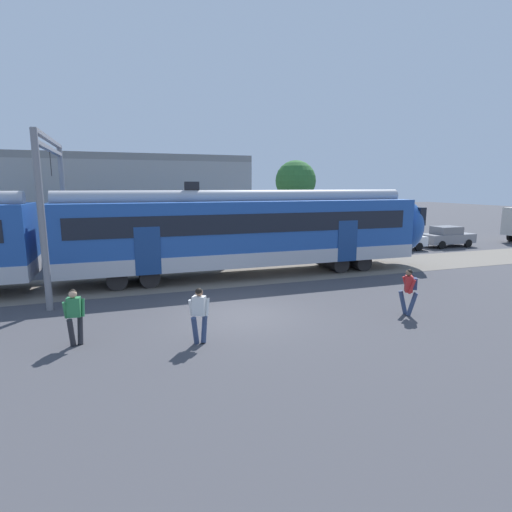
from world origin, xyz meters
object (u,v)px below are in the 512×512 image
object	(u,v)px
pedestrian_white	(199,311)
parked_car_white	(397,239)
pedestrian_green	(75,312)
pedestrian_red	(409,288)
parked_car_grey	(447,236)

from	to	relation	value
pedestrian_white	parked_car_white	bearing A→B (deg)	36.91
parked_car_white	pedestrian_white	bearing A→B (deg)	-143.09
pedestrian_green	pedestrian_white	distance (m)	3.54
pedestrian_white	pedestrian_red	bearing A→B (deg)	1.28
pedestrian_white	parked_car_white	xyz separation A→B (m)	(16.57, 12.44, -0.18)
pedestrian_white	parked_car_grey	distance (m)	24.66
pedestrian_green	pedestrian_red	xyz separation A→B (m)	(10.87, -0.86, 0.00)
pedestrian_white	parked_car_grey	bearing A→B (deg)	30.65
pedestrian_white	parked_car_white	world-z (taller)	pedestrian_white
pedestrian_red	parked_car_grey	xyz separation A→B (m)	(13.73, 12.41, -0.21)
pedestrian_red	parked_car_grey	bearing A→B (deg)	42.09
pedestrian_white	pedestrian_red	world-z (taller)	same
pedestrian_red	parked_car_white	bearing A→B (deg)	53.49
pedestrian_red	parked_car_white	size ratio (longest dim) A/B	0.41
pedestrian_green	parked_car_white	bearing A→B (deg)	29.77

